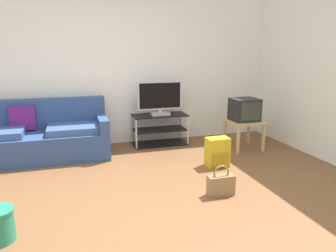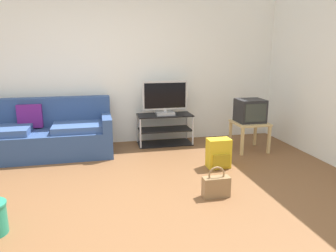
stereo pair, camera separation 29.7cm
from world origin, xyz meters
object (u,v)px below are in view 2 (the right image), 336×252
at_px(tv_stand, 165,129).
at_px(backpack, 219,153).
at_px(flat_tv, 165,98).
at_px(crt_tv, 250,111).
at_px(couch, 43,135).
at_px(side_table, 250,127).
at_px(handbag, 216,186).

xyz_separation_m(tv_stand, backpack, (0.49, -1.26, -0.06)).
bearing_deg(backpack, tv_stand, 114.28).
xyz_separation_m(flat_tv, crt_tv, (1.25, -0.59, -0.15)).
height_order(flat_tv, backpack, flat_tv).
bearing_deg(tv_stand, couch, -175.13).
distance_m(flat_tv, side_table, 1.45).
height_order(side_table, backpack, side_table).
xyz_separation_m(flat_tv, handbag, (0.13, -2.09, -0.67)).
distance_m(side_table, handbag, 1.88).
xyz_separation_m(side_table, handbag, (-1.13, -1.48, -0.27)).
distance_m(flat_tv, crt_tv, 1.40).
bearing_deg(flat_tv, tv_stand, 90.00).
xyz_separation_m(side_table, backpack, (-0.77, -0.63, -0.19)).
xyz_separation_m(tv_stand, crt_tv, (1.25, -0.62, 0.39)).
relative_size(tv_stand, handbag, 2.61).
relative_size(couch, tv_stand, 2.23).
height_order(couch, backpack, couch).
height_order(flat_tv, side_table, flat_tv).
bearing_deg(crt_tv, backpack, -139.99).
bearing_deg(tv_stand, side_table, -26.75).
relative_size(side_table, crt_tv, 1.23).
distance_m(flat_tv, handbag, 2.20).
xyz_separation_m(flat_tv, backpack, (0.49, -1.24, -0.60)).
height_order(side_table, crt_tv, crt_tv).
bearing_deg(side_table, crt_tv, 90.00).
relative_size(flat_tv, crt_tv, 1.82).
distance_m(side_table, crt_tv, 0.26).
relative_size(side_table, handbag, 1.45).
bearing_deg(handbag, flat_tv, 93.51).
height_order(side_table, handbag, side_table).
bearing_deg(backpack, handbag, -109.84).
relative_size(couch, side_table, 4.01).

